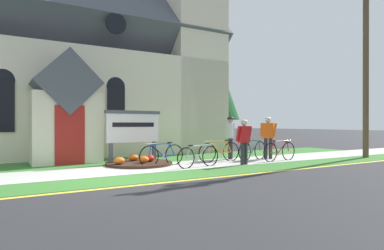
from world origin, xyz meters
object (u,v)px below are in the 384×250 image
at_px(bicycle_orange, 220,152).
at_px(roadside_conifer, 209,76).
at_px(bicycle_black, 279,151).
at_px(utility_pole, 365,37).
at_px(bicycle_green, 253,150).
at_px(bicycle_red, 162,155).
at_px(bicycle_blue, 198,156).
at_px(church_sign, 133,128).
at_px(cyclist_in_orange_jersey, 268,134).
at_px(cyclist_in_white_jersey, 244,139).
at_px(cyclist_in_red_jersey, 230,134).

xyz_separation_m(bicycle_orange, roadside_conifer, (4.97, 8.28, 4.28)).
relative_size(bicycle_black, utility_pole, 0.19).
height_order(bicycle_black, bicycle_green, bicycle_green).
bearing_deg(utility_pole, bicycle_red, 168.04).
bearing_deg(bicycle_green, bicycle_orange, 171.90).
bearing_deg(bicycle_red, bicycle_orange, 0.13).
bearing_deg(utility_pole, bicycle_blue, 173.42).
bearing_deg(church_sign, roadside_conifer, 41.47).
height_order(church_sign, utility_pole, utility_pole).
bearing_deg(utility_pole, bicycle_green, 161.23).
xyz_separation_m(bicycle_black, bicycle_green, (-0.74, 0.73, 0.01)).
bearing_deg(bicycle_green, cyclist_in_orange_jersey, 2.54).
xyz_separation_m(bicycle_orange, cyclist_in_white_jersey, (0.21, -1.20, 0.54)).
bearing_deg(bicycle_black, bicycle_blue, -179.83).
distance_m(bicycle_blue, bicycle_green, 3.08).
relative_size(bicycle_black, bicycle_orange, 0.98).
bearing_deg(bicycle_blue, church_sign, 124.06).
xyz_separation_m(bicycle_blue, bicycle_green, (2.99, 0.74, 0.02)).
distance_m(church_sign, roadside_conifer, 11.17).
distance_m(bicycle_green, cyclist_in_orange_jersey, 1.08).
height_order(bicycle_green, cyclist_in_orange_jersey, cyclist_in_orange_jersey).
xyz_separation_m(bicycle_blue, roadside_conifer, (6.50, 9.22, 4.31)).
distance_m(church_sign, bicycle_blue, 2.78).
distance_m(bicycle_red, utility_pole, 10.11).
distance_m(bicycle_green, roadside_conifer, 10.13).
relative_size(cyclist_in_orange_jersey, utility_pole, 0.19).
relative_size(bicycle_orange, utility_pole, 0.19).
bearing_deg(cyclist_in_orange_jersey, bicycle_green, -177.46).
bearing_deg(cyclist_in_red_jersey, cyclist_in_orange_jersey, -25.67).
relative_size(bicycle_orange, cyclist_in_white_jersey, 1.14).
bearing_deg(cyclist_in_red_jersey, utility_pole, -23.70).
relative_size(church_sign, bicycle_blue, 1.25).
bearing_deg(cyclist_in_orange_jersey, bicycle_blue, -168.59).
bearing_deg(roadside_conifer, bicycle_green, -112.49).
distance_m(bicycle_blue, bicycle_red, 1.29).
bearing_deg(roadside_conifer, cyclist_in_red_jersey, -117.64).
relative_size(bicycle_blue, bicycle_green, 1.01).
bearing_deg(bicycle_black, cyclist_in_red_jersey, 131.61).
xyz_separation_m(bicycle_blue, utility_pole, (7.83, -0.90, 4.80)).
xyz_separation_m(church_sign, cyclist_in_white_jersey, (3.21, -2.43, -0.36)).
bearing_deg(bicycle_orange, bicycle_blue, -148.26).
bearing_deg(cyclist_in_red_jersey, bicycle_red, -171.11).
distance_m(bicycle_orange, bicycle_red, 2.42).
bearing_deg(bicycle_green, cyclist_in_white_jersey, -141.51).
bearing_deg(bicycle_orange, cyclist_in_red_jersey, 29.59).
xyz_separation_m(utility_pole, roadside_conifer, (-1.32, 10.13, -0.50)).
height_order(cyclist_in_orange_jersey, cyclist_in_white_jersey, cyclist_in_orange_jersey).
xyz_separation_m(cyclist_in_orange_jersey, cyclist_in_white_jersey, (-2.12, -1.04, -0.10)).
height_order(bicycle_blue, roadside_conifer, roadside_conifer).
height_order(bicycle_green, cyclist_in_white_jersey, cyclist_in_white_jersey).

